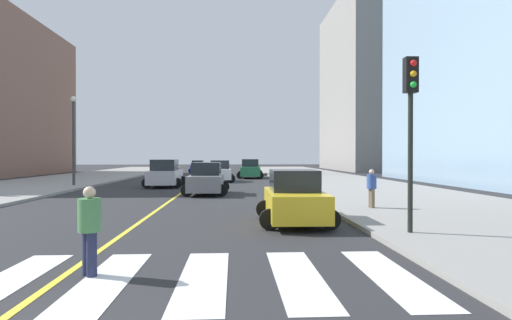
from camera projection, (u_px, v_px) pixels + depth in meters
name	position (u px, v px, depth m)	size (l,w,h in m)	color
sidewalk_kerb_east	(387.00, 194.00, 24.36)	(10.00, 120.00, 0.15)	gray
crosswalk_paint	(57.00, 281.00, 7.73)	(13.50, 4.00, 0.01)	silver
lane_divider_paint	(202.00, 178.00, 43.68)	(0.16, 80.00, 0.01)	yellow
parking_garage_concrete	(388.00, 87.00, 69.53)	(18.00, 24.00, 27.61)	gray
car_black_nearest	(251.00, 167.00, 51.59)	(2.68, 4.29, 1.91)	black
car_blue_second	(198.00, 167.00, 57.62)	(2.48, 3.89, 1.71)	#2D479E
car_gray_third	(206.00, 179.00, 25.17)	(2.75, 4.34, 1.92)	slate
car_white_fourth	(220.00, 172.00, 37.68)	(2.78, 4.36, 1.92)	silver
car_yellow_fifth	(294.00, 198.00, 14.38)	(2.60, 4.13, 1.83)	gold
car_green_sixth	(250.00, 169.00, 43.52)	(2.88, 4.50, 1.98)	#236B42
car_silver_seventh	(165.00, 174.00, 31.12)	(2.87, 4.60, 2.05)	#B7B7BC
traffic_light_near_corner	(411.00, 110.00, 11.77)	(0.36, 0.41, 4.96)	black
pedestrian_crossing	(90.00, 227.00, 8.03)	(0.43, 0.43, 1.73)	#232847
pedestrian_waiting_east	(372.00, 187.00, 17.45)	(0.40, 0.40, 1.60)	brown
fire_hydrant	(293.00, 179.00, 31.60)	(0.26, 0.26, 0.89)	red
street_lamp	(74.00, 132.00, 30.94)	(0.44, 0.44, 6.61)	#38383D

